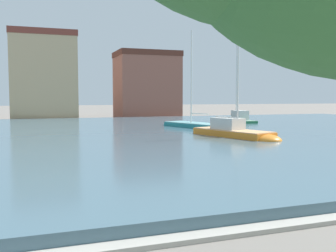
# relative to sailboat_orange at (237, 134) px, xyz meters

# --- Properties ---
(harbor_water) EXTENTS (86.56, 43.50, 0.42)m
(harbor_water) POSITION_rel_sailboat_orange_xyz_m (-11.44, 6.45, -0.38)
(harbor_water) COLOR #476675
(harbor_water) RESTS_ON ground
(quay_edge_coping) EXTENTS (86.56, 0.50, 0.12)m
(quay_edge_coping) POSITION_rel_sailboat_orange_xyz_m (-11.44, -15.55, -0.53)
(quay_edge_coping) COLOR #ADA89E
(quay_edge_coping) RESTS_ON ground
(sailboat_orange) EXTENTS (3.76, 7.35, 7.98)m
(sailboat_orange) POSITION_rel_sailboat_orange_xyz_m (0.00, 0.00, 0.00)
(sailboat_orange) COLOR orange
(sailboat_orange) RESTS_ON ground
(sailboat_green) EXTENTS (1.79, 6.40, 9.11)m
(sailboat_green) POSITION_rel_sailboat_orange_xyz_m (8.06, 14.35, -0.01)
(sailboat_green) COLOR #236B42
(sailboat_green) RESTS_ON ground
(sailboat_teal) EXTENTS (4.12, 7.61, 9.09)m
(sailboat_teal) POSITION_rel_sailboat_orange_xyz_m (0.34, 9.24, -0.13)
(sailboat_teal) COLOR teal
(sailboat_teal) RESTS_ON ground
(townhouse_tall_gabled) EXTENTS (8.64, 6.67, 11.92)m
(townhouse_tall_gabled) POSITION_rel_sailboat_orange_xyz_m (-11.60, 32.08, 5.39)
(townhouse_tall_gabled) COLOR tan
(townhouse_tall_gabled) RESTS_ON ground
(townhouse_wide_warehouse) EXTENTS (9.14, 6.92, 9.89)m
(townhouse_wide_warehouse) POSITION_rel_sailboat_orange_xyz_m (3.17, 32.76, 4.37)
(townhouse_wide_warehouse) COLOR #8E5142
(townhouse_wide_warehouse) RESTS_ON ground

